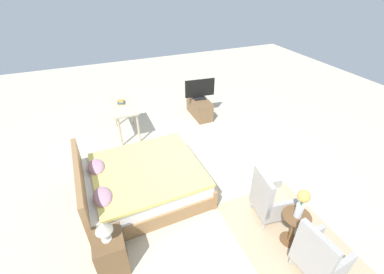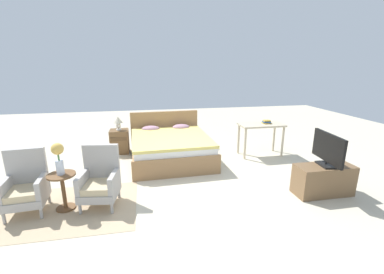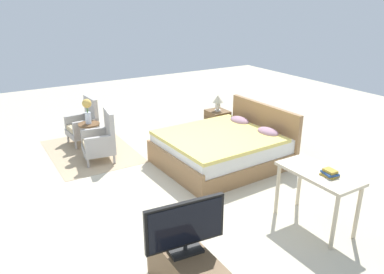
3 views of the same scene
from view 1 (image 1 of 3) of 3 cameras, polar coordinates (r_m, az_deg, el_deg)
ground_plane at (r=5.28m, az=0.05°, el=-7.87°), size 16.00×16.00×0.00m
floor_rug at (r=4.50m, az=20.82°, el=-20.56°), size 2.10×1.50×0.01m
bed at (r=4.73m, az=-11.19°, el=-9.77°), size 1.81×2.11×0.96m
armchair_by_window_left at (r=4.00m, az=26.34°, el=-22.69°), size 0.58×0.58×0.92m
armchair_by_window_right at (r=4.41m, az=16.86°, el=-13.22°), size 0.61×0.61×0.92m
side_table at (r=4.23m, az=21.71°, el=-17.76°), size 0.40×0.40×0.57m
flower_vase at (r=3.86m, az=23.28°, el=-13.00°), size 0.17×0.17×0.48m
nightstand at (r=3.94m, az=-17.57°, el=-23.27°), size 0.44×0.41×0.58m
table_lamp at (r=3.54m, az=-19.03°, el=-18.71°), size 0.22×0.22×0.33m
tv_stand at (r=7.14m, az=1.67°, el=6.63°), size 0.96×0.40×0.51m
tv_flatscreen at (r=6.91m, az=1.74°, el=10.62°), size 0.23×0.80×0.55m
vanity_desk at (r=6.33m, az=-14.86°, el=5.74°), size 1.04×0.52×0.77m
book_stack at (r=6.38m, az=-15.48°, el=7.45°), size 0.21×0.19×0.08m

